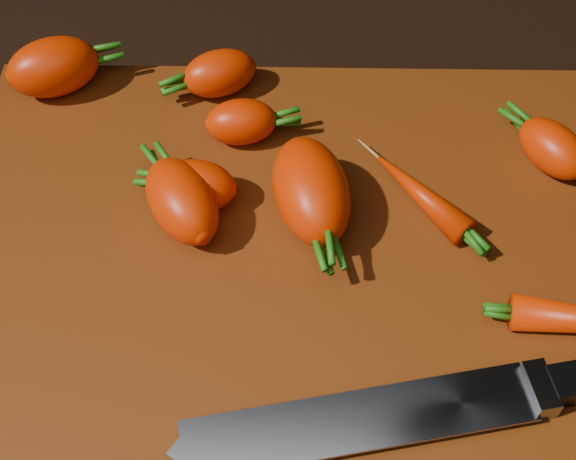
{
  "coord_description": "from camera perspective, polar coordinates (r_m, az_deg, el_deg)",
  "views": [
    {
      "loc": [
        0.01,
        -0.33,
        0.48
      ],
      "look_at": [
        0.0,
        0.01,
        0.03
      ],
      "focal_mm": 50.0,
      "sensor_mm": 36.0,
      "label": 1
    }
  ],
  "objects": [
    {
      "name": "cutting_board",
      "position": [
        0.58,
        -0.02,
        -2.22
      ],
      "size": [
        0.5,
        0.4,
        0.01
      ],
      "primitive_type": "cube",
      "color": "#502208",
      "rests_on": "ground"
    },
    {
      "name": "carrot_6",
      "position": [
        0.65,
        18.33,
        5.53
      ],
      "size": [
        0.07,
        0.07,
        0.04
      ],
      "primitive_type": "ellipsoid",
      "rotation": [
        0.0,
        0.0,
        2.18
      ],
      "color": "red",
      "rests_on": "cutting_board"
    },
    {
      "name": "knife",
      "position": [
        0.51,
        7.54,
        -12.89
      ],
      "size": [
        0.36,
        0.1,
        0.02
      ],
      "rotation": [
        0.0,
        0.0,
        0.2
      ],
      "color": "gray",
      "rests_on": "cutting_board"
    },
    {
      "name": "carrot_8",
      "position": [
        0.6,
        9.42,
        2.52
      ],
      "size": [
        0.08,
        0.09,
        0.02
      ],
      "primitive_type": "ellipsoid",
      "rotation": [
        0.0,
        0.0,
        2.25
      ],
      "color": "red",
      "rests_on": "cutting_board"
    },
    {
      "name": "carrot_1",
      "position": [
        0.59,
        -6.49,
        3.14
      ],
      "size": [
        0.06,
        0.05,
        0.04
      ],
      "primitive_type": "ellipsoid",
      "rotation": [
        0.0,
        0.0,
        3.0
      ],
      "color": "red",
      "rests_on": "cutting_board"
    },
    {
      "name": "carrot_0",
      "position": [
        0.7,
        -16.36,
        11.07
      ],
      "size": [
        0.09,
        0.07,
        0.05
      ],
      "primitive_type": "ellipsoid",
      "rotation": [
        0.0,
        0.0,
        0.41
      ],
      "color": "red",
      "rests_on": "cutting_board"
    },
    {
      "name": "ground",
      "position": [
        0.59,
        -0.02,
        -2.82
      ],
      "size": [
        2.0,
        2.0,
        0.01
      ],
      "primitive_type": "cube",
      "color": "black"
    },
    {
      "name": "carrot_3",
      "position": [
        0.58,
        -7.57,
        2.07
      ],
      "size": [
        0.08,
        0.09,
        0.05
      ],
      "primitive_type": "ellipsoid",
      "rotation": [
        0.0,
        0.0,
        2.08
      ],
      "color": "red",
      "rests_on": "cutting_board"
    },
    {
      "name": "carrot_5",
      "position": [
        0.64,
        -3.35,
        7.68
      ],
      "size": [
        0.06,
        0.04,
        0.04
      ],
      "primitive_type": "ellipsoid",
      "rotation": [
        0.0,
        0.0,
        0.14
      ],
      "color": "red",
      "rests_on": "cutting_board"
    },
    {
      "name": "carrot_4",
      "position": [
        0.68,
        -4.91,
        11.05
      ],
      "size": [
        0.07,
        0.06,
        0.04
      ],
      "primitive_type": "ellipsoid",
      "rotation": [
        0.0,
        0.0,
        3.52
      ],
      "color": "red",
      "rests_on": "cutting_board"
    },
    {
      "name": "carrot_2",
      "position": [
        0.58,
        1.64,
        2.83
      ],
      "size": [
        0.07,
        0.1,
        0.05
      ],
      "primitive_type": "ellipsoid",
      "rotation": [
        0.0,
        0.0,
        -1.34
      ],
      "color": "red",
      "rests_on": "cutting_board"
    }
  ]
}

